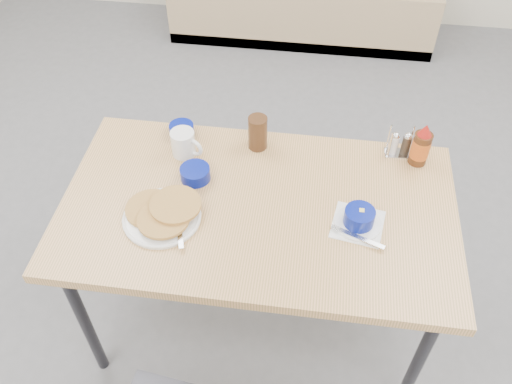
# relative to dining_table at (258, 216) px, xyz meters

# --- Properties ---
(ground) EXTENTS (6.00, 6.00, 0.00)m
(ground) POSITION_rel_dining_table_xyz_m (0.00, -0.25, -0.70)
(ground) COLOR slate
(ground) RESTS_ON ground
(dining_table) EXTENTS (1.40, 0.80, 0.76)m
(dining_table) POSITION_rel_dining_table_xyz_m (0.00, 0.00, 0.00)
(dining_table) COLOR tan
(dining_table) RESTS_ON ground
(pancake_plate) EXTENTS (0.27, 0.27, 0.05)m
(pancake_plate) POSITION_rel_dining_table_xyz_m (-0.32, -0.10, 0.08)
(pancake_plate) COLOR white
(pancake_plate) RESTS_ON dining_table
(coffee_mug) EXTENTS (0.13, 0.09, 0.10)m
(coffee_mug) POSITION_rel_dining_table_xyz_m (-0.32, 0.23, 0.12)
(coffee_mug) COLOR white
(coffee_mug) RESTS_ON dining_table
(grits_setting) EXTENTS (0.19, 0.21, 0.07)m
(grits_setting) POSITION_rel_dining_table_xyz_m (0.35, -0.04, 0.09)
(grits_setting) COLOR white
(grits_setting) RESTS_ON dining_table
(creamer_bowl) EXTENTS (0.10, 0.10, 0.04)m
(creamer_bowl) POSITION_rel_dining_table_xyz_m (-0.35, 0.34, 0.08)
(creamer_bowl) COLOR navy
(creamer_bowl) RESTS_ON dining_table
(butter_bowl) EXTENTS (0.11, 0.11, 0.05)m
(butter_bowl) POSITION_rel_dining_table_xyz_m (-0.25, 0.10, 0.09)
(butter_bowl) COLOR navy
(butter_bowl) RESTS_ON dining_table
(amber_tumbler) EXTENTS (0.09, 0.09, 0.14)m
(amber_tumbler) POSITION_rel_dining_table_xyz_m (-0.04, 0.31, 0.13)
(amber_tumbler) COLOR #3F2514
(amber_tumbler) RESTS_ON dining_table
(condiment_caddy) EXTENTS (0.11, 0.07, 0.12)m
(condiment_caddy) POSITION_rel_dining_table_xyz_m (0.50, 0.34, 0.10)
(condiment_caddy) COLOR silver
(condiment_caddy) RESTS_ON dining_table
(syrup_bottle) EXTENTS (0.07, 0.07, 0.18)m
(syrup_bottle) POSITION_rel_dining_table_xyz_m (0.57, 0.30, 0.14)
(syrup_bottle) COLOR #47230F
(syrup_bottle) RESTS_ON dining_table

